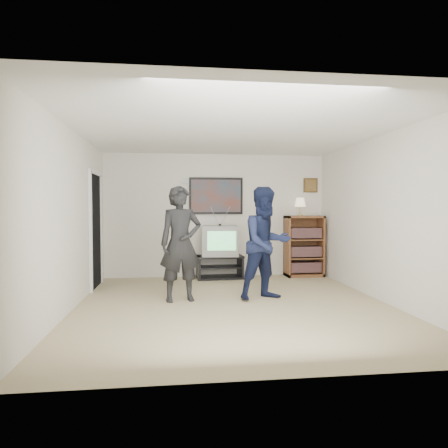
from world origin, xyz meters
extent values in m
cube|color=#8F7E5B|center=(0.00, 0.00, 0.00)|extent=(4.50, 5.00, 0.01)
cube|color=white|center=(0.00, 0.00, 2.50)|extent=(4.50, 5.00, 0.01)
cube|color=silver|center=(0.00, 2.50, 1.25)|extent=(4.50, 0.01, 2.50)
cube|color=silver|center=(-2.25, 0.00, 1.25)|extent=(0.01, 5.00, 2.50)
cube|color=silver|center=(2.25, 0.00, 1.25)|extent=(0.01, 5.00, 2.50)
cube|color=black|center=(0.05, 2.23, 0.44)|extent=(0.94, 0.56, 0.04)
cube|color=black|center=(0.05, 2.23, 0.02)|extent=(0.94, 0.56, 0.04)
cube|color=black|center=(-0.38, 2.23, 0.23)|extent=(0.07, 0.49, 0.46)
cube|color=black|center=(0.47, 2.23, 0.23)|extent=(0.07, 0.49, 0.46)
imported|color=black|center=(-0.75, 0.38, 0.87)|extent=(0.71, 0.54, 1.74)
imported|color=#141A37|center=(0.56, 0.34, 0.87)|extent=(1.01, 0.89, 1.73)
cube|color=white|center=(-0.77, 0.61, 1.11)|extent=(0.07, 0.12, 0.03)
cube|color=white|center=(0.52, 0.58, 1.12)|extent=(0.06, 0.13, 0.04)
cube|color=black|center=(0.00, 2.48, 1.65)|extent=(1.10, 0.03, 0.75)
cube|color=white|center=(-0.55, 2.48, 1.95)|extent=(0.28, 0.02, 0.14)
cube|color=#483317|center=(2.00, 2.48, 1.88)|extent=(0.30, 0.03, 0.30)
cube|color=black|center=(-2.23, 1.60, 1.00)|extent=(0.03, 0.85, 2.00)
camera|label=1|loc=(-0.83, -5.64, 1.41)|focal=32.00mm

